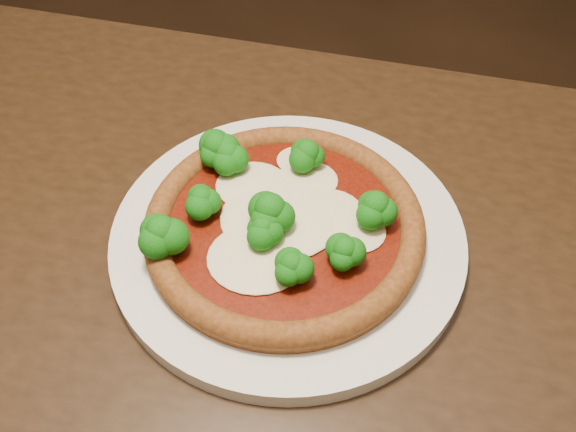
{
  "coord_description": "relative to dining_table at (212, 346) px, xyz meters",
  "views": [
    {
      "loc": [
        0.05,
        -0.5,
        1.24
      ],
      "look_at": [
        0.05,
        -0.11,
        0.79
      ],
      "focal_mm": 40.0,
      "sensor_mm": 36.0,
      "label": 1
    }
  ],
  "objects": [
    {
      "name": "plate",
      "position": [
        0.08,
        0.06,
        0.1
      ],
      "size": [
        0.34,
        0.34,
        0.02
      ],
      "primitive_type": "cylinder",
      "color": "silver",
      "rests_on": "dining_table"
    },
    {
      "name": "pizza",
      "position": [
        0.07,
        0.06,
        0.13
      ],
      "size": [
        0.27,
        0.27,
        0.06
      ],
      "rotation": [
        0.0,
        0.0,
        -0.22
      ],
      "color": "brown",
      "rests_on": "plate"
    },
    {
      "name": "dining_table",
      "position": [
        0.0,
        0.0,
        0.0
      ],
      "size": [
        1.49,
        1.1,
        0.75
      ],
      "rotation": [
        0.0,
        0.0,
        -0.24
      ],
      "color": "black",
      "rests_on": "floor"
    }
  ]
}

